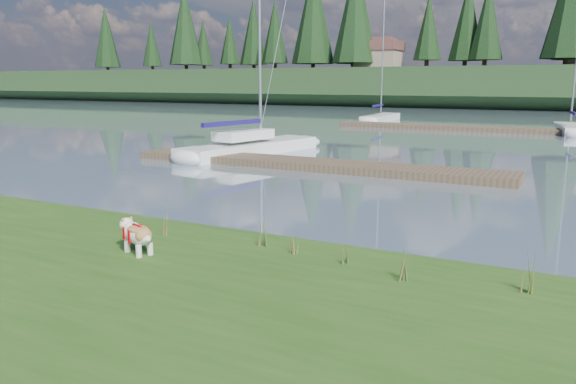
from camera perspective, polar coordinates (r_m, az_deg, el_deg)
The scene contains 21 objects.
ground at distance 41.73m, azimuth 19.95°, elevation 5.82°, with size 200.00×200.00×0.00m, color slate.
bank at distance 8.37m, azimuth -18.61°, elevation -12.38°, with size 60.00×9.00×0.35m, color #294A17.
ridge at distance 84.40m, azimuth 24.27°, elevation 9.61°, with size 200.00×20.00×5.00m, color black.
bulldog at distance 10.59m, azimuth -15.08°, elevation -4.09°, with size 1.00×0.63×0.59m.
sailboat_main at distance 27.50m, azimuth -2.88°, elevation 4.89°, with size 3.53×9.47×13.32m.
dock_near at distance 22.64m, azimuth 2.13°, elevation 2.85°, with size 16.00×2.00×0.30m, color #4C3D2C.
dock_far at distance 41.50m, azimuth 22.70°, elevation 5.80°, with size 26.00×2.20×0.30m, color #4C3D2C.
sailboat_bg_1 at distance 50.37m, azimuth 9.62°, elevation 7.52°, with size 1.91×8.09×11.97m.
sailboat_bg_2 at distance 42.73m, azimuth 26.61°, elevation 5.86°, with size 2.40×6.94×10.36m.
weed_0 at distance 10.70m, azimuth -2.67°, elevation -4.04°, with size 0.17×0.14×0.67m.
weed_1 at distance 10.23m, azimuth 0.79°, elevation -5.37°, with size 0.17×0.14×0.41m.
weed_2 at distance 9.08m, azimuth 11.74°, elevation -7.12°, with size 0.17×0.14×0.65m.
weed_3 at distance 11.67m, azimuth -12.26°, elevation -3.18°, with size 0.17×0.14×0.58m.
weed_4 at distance 9.78m, azimuth 5.81°, elevation -6.37°, with size 0.17×0.14×0.35m.
weed_5 at distance 9.12m, azimuth 23.32°, elevation -7.77°, with size 0.17×0.14×0.64m.
mud_lip at distance 11.66m, azimuth -2.76°, elevation -5.61°, with size 60.00×0.50×0.14m, color #33281C.
conifer_0 at distance 99.41m, azimuth -10.43°, elevation 16.35°, with size 5.72×5.72×14.15m.
conifer_1 at distance 94.37m, azimuth -1.34°, elevation 15.98°, with size 4.40×4.40×11.30m.
conifer_2 at distance 85.54m, azimuth 6.88°, elevation 17.92°, with size 6.60×6.60×16.05m.
conifer_3 at distance 85.07m, azimuth 17.74°, elevation 16.30°, with size 4.84×4.84×12.25m.
house_0 at distance 85.88m, azimuth 9.20°, elevation 13.66°, with size 6.30×5.30×4.65m.
Camera 1 is at (5.69, -11.20, 3.44)m, focal length 35.00 mm.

